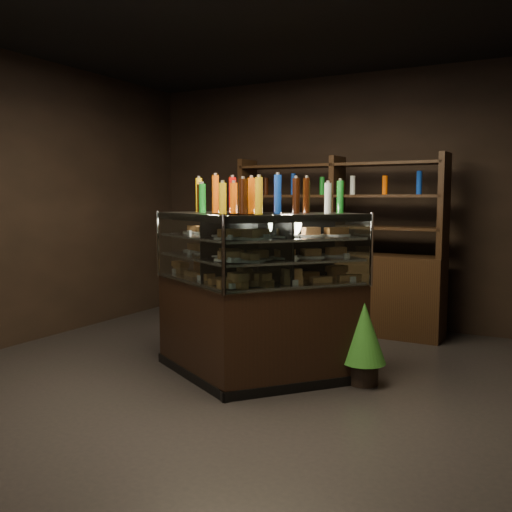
# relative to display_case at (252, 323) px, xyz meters

# --- Properties ---
(ground) EXTENTS (5.00, 5.00, 0.00)m
(ground) POSITION_rel_display_case_xyz_m (-0.19, 0.01, -0.47)
(ground) COLOR black
(ground) RESTS_ON ground
(room_shell) EXTENTS (5.02, 5.02, 3.01)m
(room_shell) POSITION_rel_display_case_xyz_m (-0.19, 0.01, 1.47)
(room_shell) COLOR black
(room_shell) RESTS_ON ground
(display_case) EXTENTS (1.95, 1.40, 1.41)m
(display_case) POSITION_rel_display_case_xyz_m (0.00, 0.00, 0.00)
(display_case) COLOR black
(display_case) RESTS_ON ground
(food_display) EXTENTS (1.59, 1.00, 0.44)m
(food_display) POSITION_rel_display_case_xyz_m (0.00, -0.00, 0.61)
(food_display) COLOR #B06D3F
(food_display) RESTS_ON display_case
(bottles_top) EXTENTS (1.42, 0.86, 0.30)m
(bottles_top) POSITION_rel_display_case_xyz_m (-0.00, 0.00, 1.07)
(bottles_top) COLOR silver
(bottles_top) RESTS_ON display_case
(potted_conifer) EXTENTS (0.36, 0.36, 0.77)m
(potted_conifer) POSITION_rel_display_case_xyz_m (0.89, 0.28, -0.03)
(potted_conifer) COLOR black
(potted_conifer) RESTS_ON ground
(back_shelving) EXTENTS (2.46, 0.48, 2.00)m
(back_shelving) POSITION_rel_display_case_xyz_m (-0.01, 2.06, 0.13)
(back_shelving) COLOR black
(back_shelving) RESTS_ON ground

